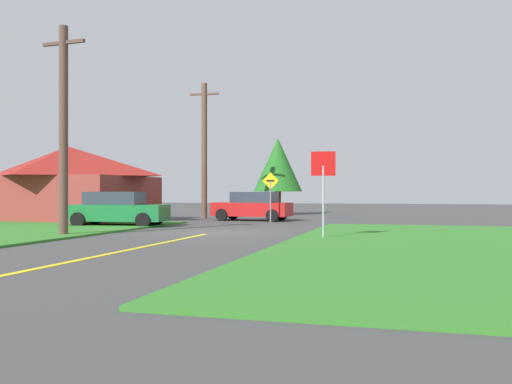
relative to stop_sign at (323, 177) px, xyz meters
The scene contains 11 objects.
ground_plane 5.50m from the stop_sign, 155.64° to the left, with size 120.00×120.00×0.00m, color #3F3F3F.
grass_verge_right 5.81m from the stop_sign, 20.56° to the right, with size 12.00×20.00×0.08m, color #307526.
lane_stripe_center 7.79m from the stop_sign, 128.09° to the right, with size 0.20×14.00×0.01m, color yellow.
stop_sign is the anchor object (origin of this frame).
parked_car_near_building 11.46m from the stop_sign, 155.92° to the left, with size 4.74×2.54×1.62m.
car_approaching_junction 12.82m from the stop_sign, 116.67° to the left, with size 4.49×2.15×1.62m.
utility_pole_near 9.53m from the stop_sign, behind, with size 1.80×0.32×7.63m.
utility_pole_mid 16.19m from the stop_sign, 125.29° to the left, with size 1.80×0.35×8.27m.
direction_sign 10.62m from the stop_sign, 113.64° to the left, with size 0.90×0.16×2.66m.
oak_tree_left 21.20m from the stop_sign, 107.40° to the left, with size 3.50×3.50×5.51m.
barn 18.04m from the stop_sign, 151.19° to the left, with size 8.94×6.70×4.19m.
Camera 1 is at (7.40, -20.52, 1.57)m, focal length 38.64 mm.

